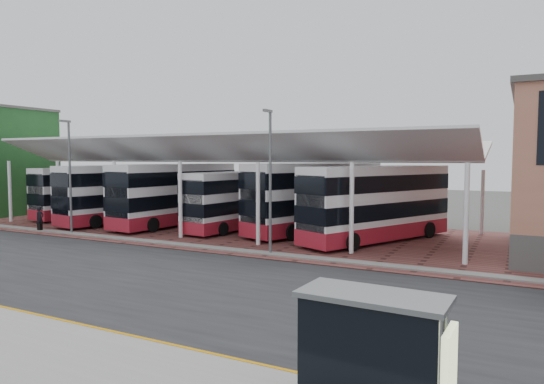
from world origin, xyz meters
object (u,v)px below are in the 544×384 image
object	(u,v)px
bus_5	(377,204)
bus_2	(176,195)
pedestrian	(40,219)
bus_1	(126,194)
bus_shelter	(382,344)
bus_0	(92,192)
bus_4	(316,198)
bus_3	(239,200)

from	to	relation	value
bus_5	bus_2	bearing A→B (deg)	-155.55
bus_5	pedestrian	bearing A→B (deg)	-138.63
bus_1	bus_2	xyz separation A→B (m)	(4.78, 0.60, 0.06)
bus_5	bus_shelter	size ratio (longest dim) A/B	3.73
bus_0	bus_2	bearing A→B (deg)	1.31
bus_1	bus_5	distance (m)	21.17
bus_4	bus_shelter	world-z (taller)	bus_4
bus_0	bus_4	xyz separation A→B (m)	(21.80, 0.64, 0.23)
bus_1	bus_4	bearing A→B (deg)	18.47
bus_3	pedestrian	distance (m)	14.84
bus_2	pedestrian	distance (m)	10.10
bus_3	bus_4	xyz separation A→B (m)	(5.81, 1.02, 0.32)
bus_2	bus_4	size ratio (longest dim) A/B	0.98
bus_4	bus_shelter	xyz separation A→B (m)	(10.83, -22.96, -0.85)
bus_0	pedestrian	size ratio (longest dim) A/B	6.30
bus_4	bus_5	xyz separation A→B (m)	(4.95, -1.66, -0.07)
bus_1	bus_2	distance (m)	4.81
pedestrian	bus_shelter	xyz separation A→B (m)	(29.31, -14.31, 0.75)
bus_1	bus_4	world-z (taller)	bus_4
bus_4	bus_5	size ratio (longest dim) A/B	1.04
bus_0	bus_1	distance (m)	5.79
bus_2	bus_3	world-z (taller)	bus_2
bus_0	bus_1	size ratio (longest dim) A/B	0.94
bus_3	bus_4	distance (m)	5.91
bus_4	bus_2	bearing A→B (deg)	-152.58
bus_3	pedestrian	bearing A→B (deg)	-141.61
pedestrian	bus_shelter	bearing A→B (deg)	-121.03
bus_0	bus_1	world-z (taller)	bus_1
bus_0	bus_2	world-z (taller)	bus_2
bus_1	bus_5	world-z (taller)	bus_5
bus_0	bus_2	distance (m)	10.41
bus_shelter	bus_3	bearing A→B (deg)	129.44
bus_1	bus_shelter	distance (m)	34.13
bus_2	bus_5	bearing A→B (deg)	5.45
bus_2	bus_3	bearing A→B (deg)	11.27
bus_3	pedestrian	world-z (taller)	bus_3
bus_0	pedestrian	world-z (taller)	bus_0
bus_1	pedestrian	size ratio (longest dim) A/B	6.69
bus_1	bus_shelter	size ratio (longest dim) A/B	3.74
pedestrian	bus_3	bearing A→B (deg)	-63.97
bus_2	pedestrian	size ratio (longest dim) A/B	6.81
bus_1	bus_4	size ratio (longest dim) A/B	0.96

